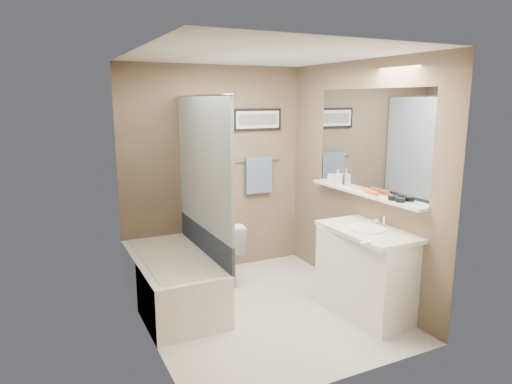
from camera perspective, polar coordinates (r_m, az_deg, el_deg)
name	(u,v)px	position (r m, az deg, el deg)	size (l,w,h in m)	color
ground	(263,310)	(4.59, 0.85, -14.56)	(2.50, 2.50, 0.00)	beige
ceiling	(264,57)	(4.14, 0.95, 16.55)	(2.20, 2.50, 0.04)	silver
wall_back	(215,171)	(5.31, -5.14, 2.62)	(2.20, 0.04, 2.40)	brown
wall_front	(345,221)	(3.18, 11.02, -3.58)	(2.20, 0.04, 2.40)	brown
wall_left	(146,201)	(3.84, -13.60, -1.09)	(0.04, 2.50, 2.40)	brown
wall_right	(357,181)	(4.78, 12.51, 1.40)	(0.04, 2.50, 2.40)	brown
tile_surround	(133,211)	(4.36, -15.08, -2.37)	(0.02, 1.55, 2.00)	tan
curtain_rod	(202,96)	(4.42, -6.81, 11.86)	(0.02, 0.02, 1.55)	silver
curtain_upper	(203,164)	(4.47, -6.61, 3.50)	(0.03, 1.45, 1.28)	silver
curtain_lower	(205,245)	(4.65, -6.38, -6.55)	(0.03, 1.45, 0.36)	#263147
mirror	(369,141)	(4.62, 14.00, 6.25)	(0.02, 1.60, 1.00)	silver
shelf	(362,193)	(4.66, 13.17, -0.14)	(0.12, 1.60, 0.03)	silver
towel_bar	(258,160)	(5.50, 0.26, 4.03)	(0.02, 0.02, 0.60)	silver
towel	(259,175)	(5.51, 0.35, 2.15)	(0.34, 0.05, 0.44)	#7E94B8
art_frame	(257,120)	(5.47, 0.18, 9.04)	(0.62, 0.03, 0.26)	black
art_mat	(258,120)	(5.46, 0.25, 9.03)	(0.56, 0.00, 0.20)	white
art_image	(258,120)	(5.46, 0.26, 9.03)	(0.50, 0.00, 0.13)	#595959
door	(405,239)	(3.58, 18.10, -5.59)	(0.80, 0.02, 2.00)	silver
door_handle	(365,243)	(3.40, 13.46, -6.21)	(0.02, 0.02, 0.10)	silver
bathtub	(172,281)	(4.68, -10.44, -10.88)	(0.70, 1.50, 0.50)	white
tub_rim	(171,257)	(4.59, -10.55, -7.99)	(0.56, 1.36, 0.02)	silver
toilet	(223,249)	(5.20, -4.11, -7.18)	(0.39, 0.69, 0.71)	white
vanity	(366,274)	(4.49, 13.64, -9.93)	(0.50, 0.90, 0.80)	white
countertop	(368,231)	(4.35, 13.80, -4.79)	(0.54, 0.96, 0.04)	silver
sink_basin	(367,229)	(4.34, 13.72, -4.46)	(0.34, 0.34, 0.01)	white
faucet_spout	(384,222)	(4.45, 15.73, -3.58)	(0.02, 0.02, 0.10)	white
faucet_knob	(377,221)	(4.53, 14.87, -3.54)	(0.05, 0.05, 0.05)	silver
candle_bowl_near	(400,200)	(4.27, 17.58, -0.95)	(0.09, 0.09, 0.04)	black
candle_bowl_far	(393,198)	(4.34, 16.74, -0.71)	(0.09, 0.09, 0.04)	black
hair_brush_front	(371,192)	(4.56, 14.19, 0.02)	(0.04, 0.04, 0.22)	#D2581D
pink_comb	(353,189)	(4.77, 12.09, 0.40)	(0.03, 0.16, 0.01)	pink
glass_jar	(331,178)	(5.06, 9.38, 1.68)	(0.08, 0.08, 0.10)	silver
soap_bottle	(338,177)	(4.97, 10.16, 1.84)	(0.07, 0.08, 0.16)	#999999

